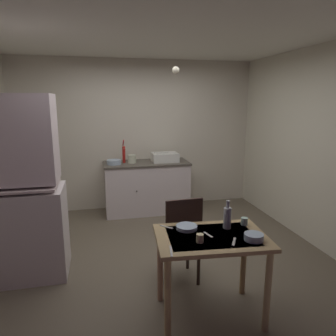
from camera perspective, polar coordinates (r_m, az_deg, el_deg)
ground_plane at (r=4.14m, az=-1.81°, el=-15.25°), size 5.17×5.17×0.00m
wall_back at (r=5.61m, az=-5.68°, el=6.00°), size 4.27×0.10×2.61m
wall_right at (r=4.62m, az=25.10°, el=3.56°), size 0.10×3.85×2.61m
ceiling_slab at (r=3.74m, az=-2.11°, el=23.79°), size 4.27×3.85×0.10m
hutch_cabinet at (r=3.68m, az=-26.23°, el=-4.52°), size 0.98×0.59×1.98m
counter_cabinet at (r=5.42m, az=-3.93°, el=-3.49°), size 1.45×0.64×0.88m
sink_basin at (r=5.36m, az=-0.59°, el=2.02°), size 0.44×0.34×0.15m
hand_pump at (r=5.29m, az=-8.10°, el=2.76°), size 0.05×0.27×0.39m
mixing_bowl_counter at (r=5.21m, az=-9.87°, el=1.08°), size 0.24×0.24×0.07m
stoneware_crock at (r=5.28m, az=-6.62°, el=1.66°), size 0.14×0.14×0.13m
dining_table at (r=2.82m, az=7.87°, el=-14.52°), size 1.01×0.73×0.77m
chair_far_side at (r=3.32m, az=2.32°, el=-12.85°), size 0.42×0.42×0.97m
serving_bowl_wide at (r=2.87m, az=3.43°, el=-10.78°), size 0.19×0.19×0.03m
soup_bowl_small at (r=2.75m, az=15.47°, el=-12.09°), size 0.16×0.16×0.06m
teacup_cream at (r=2.63m, az=5.88°, el=-12.68°), size 0.06×0.06×0.07m
mug_tall at (r=3.04m, az=13.83°, el=-9.46°), size 0.07×0.07×0.07m
glass_bottle at (r=2.90m, az=10.82°, el=-8.84°), size 0.07×0.07×0.26m
table_knife at (r=2.49m, az=0.57°, el=-14.97°), size 0.05×0.18×0.00m
teaspoon_near_bowl at (r=2.69m, az=12.02°, el=-13.07°), size 0.10×0.15×0.00m
teaspoon_by_cup at (r=2.78m, az=7.37°, el=-12.04°), size 0.05×0.12×0.00m
serving_spoon at (r=2.91m, az=-0.31°, el=-10.75°), size 0.11×0.12×0.00m
pendant_bulb at (r=3.53m, az=1.44°, el=17.48°), size 0.08×0.08×0.08m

